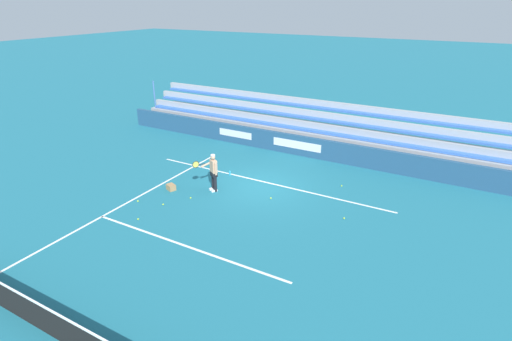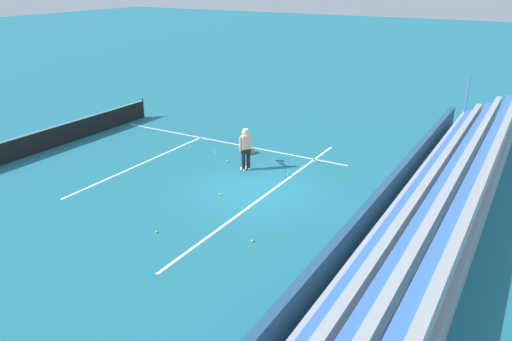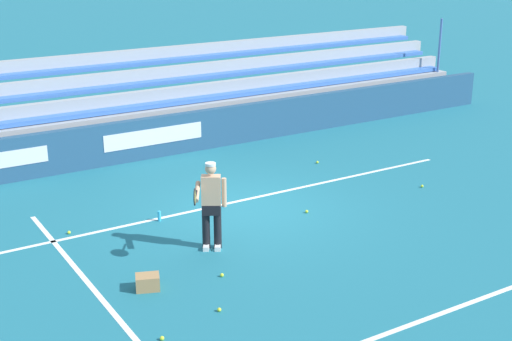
# 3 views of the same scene
# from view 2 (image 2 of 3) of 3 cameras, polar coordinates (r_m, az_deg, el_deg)

# --- Properties ---
(ground_plane) EXTENTS (160.00, 160.00, 0.00)m
(ground_plane) POSITION_cam_2_polar(r_m,az_deg,el_deg) (18.18, -0.05, -2.32)
(ground_plane) COLOR #1E6B7F
(court_baseline_white) EXTENTS (12.00, 0.10, 0.01)m
(court_baseline_white) POSITION_cam_2_polar(r_m,az_deg,el_deg) (17.95, 1.33, -2.64)
(court_baseline_white) COLOR white
(court_baseline_white) RESTS_ON ground
(court_sideline_white) EXTENTS (0.10, 12.00, 0.01)m
(court_sideline_white) POSITION_cam_2_polar(r_m,az_deg,el_deg) (23.42, -3.41, 3.22)
(court_sideline_white) COLOR white
(court_sideline_white) RESTS_ON ground
(court_service_line_white) EXTENTS (8.22, 0.10, 0.01)m
(court_service_line_white) POSITION_cam_2_polar(r_m,az_deg,el_deg) (21.29, -12.93, 0.78)
(court_service_line_white) COLOR white
(court_service_line_white) RESTS_ON ground
(back_wall_sponsor_board) EXTENTS (23.86, 0.25, 1.10)m
(back_wall_sponsor_board) POSITION_cam_2_polar(r_m,az_deg,el_deg) (16.34, 13.96, -3.75)
(back_wall_sponsor_board) COLOR navy
(back_wall_sponsor_board) RESTS_ON ground
(bleacher_stand) EXTENTS (22.67, 2.40, 2.95)m
(bleacher_stand) POSITION_cam_2_polar(r_m,az_deg,el_deg) (15.92, 20.30, -4.49)
(bleacher_stand) COLOR #9EA3A8
(bleacher_stand) RESTS_ON ground
(tennis_player) EXTENTS (0.93, 0.86, 1.71)m
(tennis_player) POSITION_cam_2_polar(r_m,az_deg,el_deg) (19.80, -1.19, 2.50)
(tennis_player) COLOR black
(tennis_player) RESTS_ON ground
(ball_box_cardboard) EXTENTS (0.48, 0.42, 0.26)m
(ball_box_cardboard) POSITION_cam_2_polar(r_m,az_deg,el_deg) (21.87, -0.83, 2.26)
(ball_box_cardboard) COLOR #A87F51
(ball_box_cardboard) RESTS_ON ground
(tennis_ball_toward_net) EXTENTS (0.07, 0.07, 0.07)m
(tennis_ball_toward_net) POSITION_cam_2_polar(r_m,az_deg,el_deg) (21.01, -3.26, 1.12)
(tennis_ball_toward_net) COLOR #CCE533
(tennis_ball_toward_net) RESTS_ON ground
(tennis_ball_far_left) EXTENTS (0.07, 0.07, 0.07)m
(tennis_ball_far_left) POSITION_cam_2_polar(r_m,az_deg,el_deg) (14.83, -0.42, -8.03)
(tennis_ball_far_left) COLOR #CCE533
(tennis_ball_far_left) RESTS_ON ground
(tennis_ball_far_right) EXTENTS (0.07, 0.07, 0.07)m
(tennis_ball_far_right) POSITION_cam_2_polar(r_m,az_deg,el_deg) (15.60, -11.32, -6.90)
(tennis_ball_far_right) COLOR #CCE533
(tennis_ball_far_right) RESTS_ON ground
(tennis_ball_near_player) EXTENTS (0.07, 0.07, 0.07)m
(tennis_ball_near_player) POSITION_cam_2_polar(r_m,az_deg,el_deg) (23.08, -3.62, 3.02)
(tennis_ball_near_player) COLOR #CCE533
(tennis_ball_near_player) RESTS_ON ground
(tennis_ball_by_box) EXTENTS (0.07, 0.07, 0.07)m
(tennis_ball_by_box) POSITION_cam_2_polar(r_m,az_deg,el_deg) (22.05, -4.62, 2.08)
(tennis_ball_by_box) COLOR #CCE533
(tennis_ball_by_box) RESTS_ON ground
(tennis_ball_midcourt) EXTENTS (0.07, 0.07, 0.07)m
(tennis_ball_midcourt) POSITION_cam_2_polar(r_m,az_deg,el_deg) (17.83, -4.13, -2.75)
(tennis_ball_midcourt) COLOR #CCE533
(tennis_ball_midcourt) RESTS_ON ground
(tennis_ball_stray_back) EXTENTS (0.07, 0.07, 0.07)m
(tennis_ball_stray_back) POSITION_cam_2_polar(r_m,az_deg,el_deg) (20.96, 6.78, 0.95)
(tennis_ball_stray_back) COLOR #CCE533
(tennis_ball_stray_back) RESTS_ON ground
(tennis_ball_on_baseline) EXTENTS (0.07, 0.07, 0.07)m
(tennis_ball_on_baseline) POSITION_cam_2_polar(r_m,az_deg,el_deg) (22.86, -7.46, 2.68)
(tennis_ball_on_baseline) COLOR #CCE533
(tennis_ball_on_baseline) RESTS_ON ground
(water_bottle) EXTENTS (0.07, 0.07, 0.22)m
(water_bottle) POSITION_cam_2_polar(r_m,az_deg,el_deg) (19.51, 3.72, -0.30)
(water_bottle) COLOR #33B2E5
(water_bottle) RESTS_ON ground
(tennis_net) EXTENTS (11.09, 0.09, 1.07)m
(tennis_net) POSITION_cam_2_polar(r_m,az_deg,el_deg) (24.60, -21.41, 3.84)
(tennis_net) COLOR #33383D
(tennis_net) RESTS_ON ground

